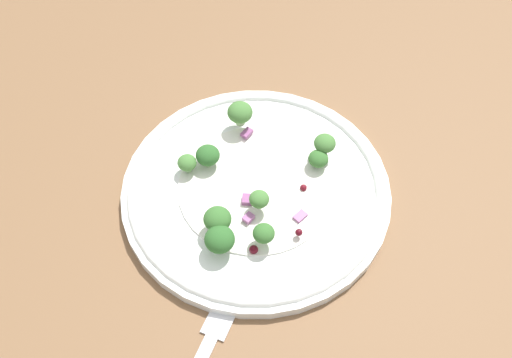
# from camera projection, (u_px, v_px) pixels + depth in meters

# --- Properties ---
(ground_plane) EXTENTS (1.80, 1.80, 0.02)m
(ground_plane) POSITION_uv_depth(u_px,v_px,m) (259.00, 221.00, 0.61)
(ground_plane) COLOR brown
(plate) EXTENTS (0.28, 0.28, 0.02)m
(plate) POSITION_uv_depth(u_px,v_px,m) (256.00, 189.00, 0.62)
(plate) COLOR white
(plate) RESTS_ON ground_plane
(dressing_pool) EXTENTS (0.16, 0.16, 0.00)m
(dressing_pool) POSITION_uv_depth(u_px,v_px,m) (256.00, 187.00, 0.61)
(dressing_pool) COLOR white
(dressing_pool) RESTS_ON plate
(broccoli_floret_0) EXTENTS (0.02, 0.02, 0.02)m
(broccoli_floret_0) POSITION_uv_depth(u_px,v_px,m) (318.00, 159.00, 0.62)
(broccoli_floret_0) COLOR #8EB77A
(broccoli_floret_0) RESTS_ON plate
(broccoli_floret_1) EXTENTS (0.02, 0.02, 0.02)m
(broccoli_floret_1) POSITION_uv_depth(u_px,v_px,m) (263.00, 198.00, 0.58)
(broccoli_floret_1) COLOR #8EB77A
(broccoli_floret_1) RESTS_ON plate
(broccoli_floret_2) EXTENTS (0.02, 0.02, 0.02)m
(broccoli_floret_2) POSITION_uv_depth(u_px,v_px,m) (264.00, 234.00, 0.56)
(broccoli_floret_2) COLOR #8EB77A
(broccoli_floret_2) RESTS_ON plate
(broccoli_floret_3) EXTENTS (0.02, 0.02, 0.02)m
(broccoli_floret_3) POSITION_uv_depth(u_px,v_px,m) (187.00, 163.00, 0.61)
(broccoli_floret_3) COLOR #8EB77A
(broccoli_floret_3) RESTS_ON plate
(broccoli_floret_4) EXTENTS (0.03, 0.03, 0.03)m
(broccoli_floret_4) POSITION_uv_depth(u_px,v_px,m) (208.00, 156.00, 0.62)
(broccoli_floret_4) COLOR #ADD18E
(broccoli_floret_4) RESTS_ON plate
(broccoli_floret_5) EXTENTS (0.03, 0.03, 0.03)m
(broccoli_floret_5) POSITION_uv_depth(u_px,v_px,m) (220.00, 240.00, 0.56)
(broccoli_floret_5) COLOR #ADD18E
(broccoli_floret_5) RESTS_ON plate
(broccoli_floret_6) EXTENTS (0.03, 0.03, 0.03)m
(broccoli_floret_6) POSITION_uv_depth(u_px,v_px,m) (240.00, 113.00, 0.64)
(broccoli_floret_6) COLOR #ADD18E
(broccoli_floret_6) RESTS_ON plate
(broccoli_floret_7) EXTENTS (0.03, 0.03, 0.03)m
(broccoli_floret_7) POSITION_uv_depth(u_px,v_px,m) (217.00, 219.00, 0.57)
(broccoli_floret_7) COLOR #ADD18E
(broccoli_floret_7) RESTS_ON plate
(broccoli_floret_8) EXTENTS (0.02, 0.02, 0.02)m
(broccoli_floret_8) POSITION_uv_depth(u_px,v_px,m) (325.00, 144.00, 0.62)
(broccoli_floret_8) COLOR #ADD18E
(broccoli_floret_8) RESTS_ON plate
(cranberry_0) EXTENTS (0.01, 0.01, 0.01)m
(cranberry_0) POSITION_uv_depth(u_px,v_px,m) (254.00, 249.00, 0.57)
(cranberry_0) COLOR #4C0A14
(cranberry_0) RESTS_ON plate
(cranberry_1) EXTENTS (0.01, 0.01, 0.01)m
(cranberry_1) POSITION_uv_depth(u_px,v_px,m) (303.00, 188.00, 0.61)
(cranberry_1) COLOR maroon
(cranberry_1) RESTS_ON plate
(cranberry_2) EXTENTS (0.01, 0.01, 0.01)m
(cranberry_2) POSITION_uv_depth(u_px,v_px,m) (299.00, 232.00, 0.57)
(cranberry_2) COLOR #4C0A14
(cranberry_2) RESTS_ON plate
(onion_bit_0) EXTENTS (0.02, 0.02, 0.01)m
(onion_bit_0) POSITION_uv_depth(u_px,v_px,m) (246.00, 201.00, 0.60)
(onion_bit_0) COLOR #934C84
(onion_bit_0) RESTS_ON plate
(onion_bit_1) EXTENTS (0.01, 0.01, 0.00)m
(onion_bit_1) POSITION_uv_depth(u_px,v_px,m) (247.00, 217.00, 0.59)
(onion_bit_1) COLOR #A35B93
(onion_bit_1) RESTS_ON plate
(onion_bit_2) EXTENTS (0.01, 0.01, 0.00)m
(onion_bit_2) POSITION_uv_depth(u_px,v_px,m) (300.00, 216.00, 0.59)
(onion_bit_2) COLOR #A35B93
(onion_bit_2) RESTS_ON plate
(onion_bit_3) EXTENTS (0.01, 0.01, 0.00)m
(onion_bit_3) POSITION_uv_depth(u_px,v_px,m) (247.00, 133.00, 0.65)
(onion_bit_3) COLOR #934C84
(onion_bit_3) RESTS_ON plate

